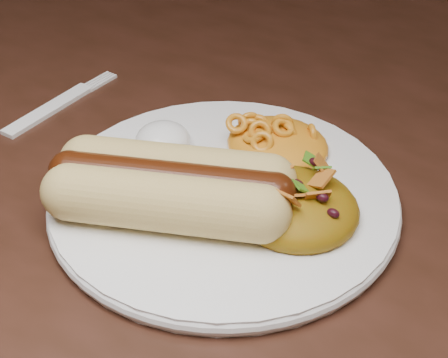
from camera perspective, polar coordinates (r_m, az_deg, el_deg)
The scene contains 7 objects.
table at distance 0.64m, azimuth 11.28°, elevation -4.40°, with size 1.60×0.90×0.75m.
plate at distance 0.51m, azimuth 0.00°, elevation -1.50°, with size 0.26×0.26×0.01m, color white.
hotdog at distance 0.48m, azimuth -4.50°, elevation -0.56°, with size 0.14×0.13×0.04m.
mac_and_cheese at distance 0.54m, azimuth 4.53°, elevation 3.91°, with size 0.08×0.08×0.03m, color orange.
sour_cream at distance 0.54m, azimuth -5.14°, elevation 3.69°, with size 0.04×0.04×0.03m, color white.
taco_salad at distance 0.48m, azimuth 5.97°, elevation -1.52°, with size 0.09×0.09×0.04m.
fork at distance 0.64m, azimuth -14.36°, elevation 5.62°, with size 0.02×0.12×0.00m, color white.
Camera 1 is at (0.17, -0.45, 1.07)m, focal length 55.00 mm.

